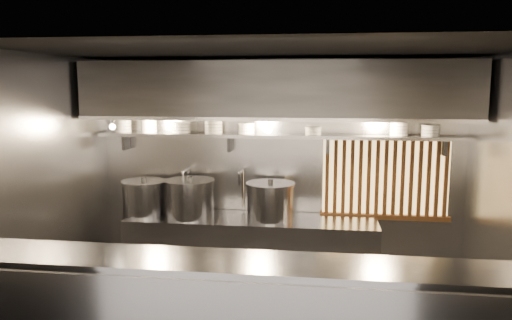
% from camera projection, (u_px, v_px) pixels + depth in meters
% --- Properties ---
extents(ceiling, '(4.50, 4.50, 0.00)m').
position_uv_depth(ceiling, '(266.00, 51.00, 4.57)').
color(ceiling, black).
rests_on(ceiling, wall_back).
extents(wall_back, '(4.50, 0.00, 4.50)m').
position_uv_depth(wall_back, '(279.00, 172.00, 6.25)').
color(wall_back, gray).
rests_on(wall_back, floor).
extents(wall_left, '(0.00, 3.00, 3.00)m').
position_uv_depth(wall_left, '(46.00, 193.00, 5.07)').
color(wall_left, gray).
rests_on(wall_left, floor).
extents(cooking_bench, '(3.00, 0.70, 0.90)m').
position_uv_depth(cooking_bench, '(251.00, 254.00, 6.07)').
color(cooking_bench, '#9D9DA2').
rests_on(cooking_bench, floor).
extents(bowl_shelf, '(4.40, 0.34, 0.04)m').
position_uv_depth(bowl_shelf, '(278.00, 136.00, 6.00)').
color(bowl_shelf, '#9D9DA2').
rests_on(bowl_shelf, wall_back).
extents(exhaust_hood, '(4.40, 0.81, 0.65)m').
position_uv_depth(exhaust_hood, '(276.00, 90.00, 5.70)').
color(exhaust_hood, '#2D2D30').
rests_on(exhaust_hood, ceiling).
extents(wood_screen, '(1.56, 0.09, 1.04)m').
position_uv_depth(wood_screen, '(385.00, 177.00, 6.03)').
color(wood_screen, '#F4C56E').
rests_on(wood_screen, wall_back).
extents(faucet_left, '(0.04, 0.30, 0.50)m').
position_uv_depth(faucet_left, '(187.00, 179.00, 6.28)').
color(faucet_left, silver).
rests_on(faucet_left, wall_back).
extents(faucet_right, '(0.04, 0.30, 0.50)m').
position_uv_depth(faucet_right, '(242.00, 181.00, 6.19)').
color(faucet_right, silver).
rests_on(faucet_right, wall_back).
extents(heat_lamp, '(0.25, 0.35, 0.20)m').
position_uv_depth(heat_lamp, '(111.00, 122.00, 5.76)').
color(heat_lamp, '#9D9DA2').
rests_on(heat_lamp, exhaust_hood).
extents(pendant_bulb, '(0.09, 0.09, 0.19)m').
position_uv_depth(pendant_bulb, '(268.00, 130.00, 5.88)').
color(pendant_bulb, '#2D2D30').
rests_on(pendant_bulb, exhaust_hood).
extents(stock_pot_left, '(0.61, 0.61, 0.46)m').
position_uv_depth(stock_pot_left, '(145.00, 197.00, 6.14)').
color(stock_pot_left, '#9D9DA2').
rests_on(stock_pot_left, cooking_bench).
extents(stock_pot_mid, '(0.60, 0.60, 0.50)m').
position_uv_depth(stock_pot_mid, '(190.00, 198.00, 6.03)').
color(stock_pot_mid, '#9D9DA2').
rests_on(stock_pot_mid, cooking_bench).
extents(stock_pot_right, '(0.73, 0.73, 0.48)m').
position_uv_depth(stock_pot_right, '(270.00, 201.00, 5.92)').
color(stock_pot_right, '#9D9DA2').
rests_on(stock_pot_right, cooking_bench).
extents(bowl_stack_0, '(0.22, 0.22, 0.17)m').
position_uv_depth(bowl_stack_0, '(123.00, 125.00, 6.24)').
color(bowl_stack_0, silver).
rests_on(bowl_stack_0, bowl_shelf).
extents(bowl_stack_1, '(0.20, 0.20, 0.17)m').
position_uv_depth(bowl_stack_1, '(149.00, 126.00, 6.19)').
color(bowl_stack_1, silver).
rests_on(bowl_stack_1, bowl_shelf).
extents(bowl_stack_2, '(0.25, 0.25, 0.13)m').
position_uv_depth(bowl_stack_2, '(181.00, 128.00, 6.14)').
color(bowl_stack_2, silver).
rests_on(bowl_stack_2, bowl_shelf).
extents(bowl_stack_3, '(0.23, 0.23, 0.17)m').
position_uv_depth(bowl_stack_3, '(214.00, 126.00, 6.09)').
color(bowl_stack_3, silver).
rests_on(bowl_stack_3, bowl_shelf).
extents(bowl_stack_4, '(0.21, 0.21, 0.13)m').
position_uv_depth(bowl_stack_4, '(246.00, 128.00, 6.04)').
color(bowl_stack_4, silver).
rests_on(bowl_stack_4, bowl_shelf).
extents(bowl_stack_5, '(0.20, 0.20, 0.09)m').
position_uv_depth(bowl_stack_5, '(313.00, 131.00, 5.93)').
color(bowl_stack_5, silver).
rests_on(bowl_stack_5, bowl_shelf).
extents(bowl_stack_6, '(0.22, 0.22, 0.17)m').
position_uv_depth(bowl_stack_6, '(399.00, 129.00, 5.80)').
color(bowl_stack_6, silver).
rests_on(bowl_stack_6, bowl_shelf).
extents(bowl_stack_7, '(0.22, 0.22, 0.13)m').
position_uv_depth(bowl_stack_7, '(430.00, 131.00, 5.75)').
color(bowl_stack_7, silver).
rests_on(bowl_stack_7, bowl_shelf).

